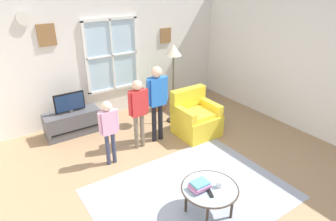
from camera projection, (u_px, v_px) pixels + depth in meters
The scene contains 17 objects.
ground_plane at pixel (175, 188), 4.40m from camera, with size 6.87×6.44×0.02m, color #9E7A56.
back_wall at pixel (93, 57), 6.08m from camera, with size 6.27×0.17×2.67m.
side_wall_right at pixel (317, 66), 5.45m from camera, with size 0.12×5.84×2.67m.
area_rug at pixel (191, 194), 4.26m from camera, with size 2.72×2.03×0.01m, color #999EAD.
tv_stand at pixel (73, 123), 5.79m from camera, with size 1.04×0.44×0.47m.
television at pixel (69, 102), 5.60m from camera, with size 0.57×0.08×0.39m.
armchair at pixel (195, 118), 5.76m from camera, with size 0.76×0.74×0.87m.
coffee_table at pixel (210, 190), 3.73m from camera, with size 0.74×0.74×0.45m.
book_stack at pixel (200, 186), 3.67m from camera, with size 0.26×0.20×0.11m.
cup at pixel (219, 184), 3.71m from camera, with size 0.08×0.08×0.09m, color white.
remote_near_books at pixel (210, 193), 3.60m from camera, with size 0.04×0.14×0.02m, color black.
remote_near_cup at pixel (201, 182), 3.80m from camera, with size 0.04×0.14×0.02m, color black.
person_blue_shirt at pixel (157, 96), 5.28m from camera, with size 0.44×0.20×1.45m.
person_pink_shirt at pixel (109, 126), 4.67m from camera, with size 0.34×0.15×1.12m.
person_red_shirt at pixel (138, 107), 5.09m from camera, with size 0.39×0.18×1.28m.
potted_plant_by_window at pixel (158, 91), 6.74m from camera, with size 0.39×0.39×0.76m.
floor_lamp at pixel (173, 58), 5.81m from camera, with size 0.32×0.32×1.65m.
Camera 1 is at (-2.04, -2.85, 2.89)m, focal length 31.57 mm.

